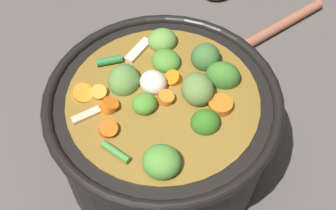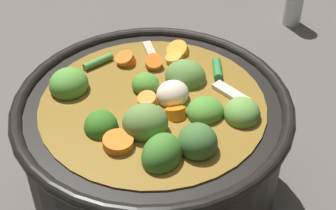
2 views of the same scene
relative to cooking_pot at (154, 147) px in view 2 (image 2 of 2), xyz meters
name	(u,v)px [view 2 (image 2 of 2)]	position (x,y,z in m)	size (l,w,h in m)	color
ground_plane	(155,192)	(0.00, 0.00, -0.07)	(1.10, 1.10, 0.00)	#514C47
cooking_pot	(154,147)	(0.00, 0.00, 0.00)	(0.28, 0.28, 0.16)	black
salt_shaker	(294,0)	(-0.34, -0.29, -0.03)	(0.03, 0.03, 0.09)	silver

